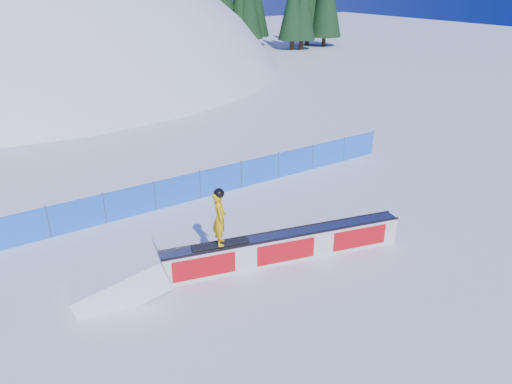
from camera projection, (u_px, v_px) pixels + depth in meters
ground at (238, 251)px, 16.83m from camera, size 160.00×160.00×0.00m
snow_hill at (42, 231)px, 55.96m from camera, size 64.00×64.00×64.00m
safety_fence at (178, 190)px, 20.00m from camera, size 22.05×0.05×1.30m
rail_box at (283, 247)px, 16.10m from camera, size 8.15×2.57×0.99m
snow_ramp at (121, 292)px, 14.69m from camera, size 3.17×2.40×1.76m
snowboarder at (220, 218)px, 14.88m from camera, size 1.81×0.75×1.87m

